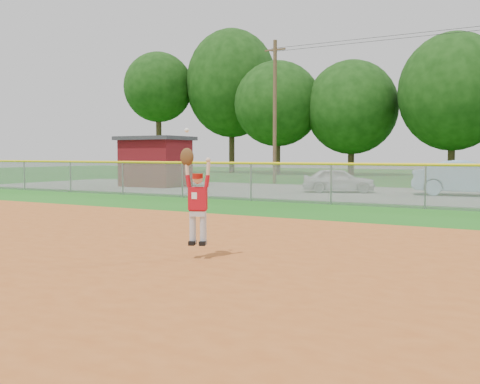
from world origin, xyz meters
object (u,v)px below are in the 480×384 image
object	(u,v)px
utility_shed	(155,161)
car_blue	(469,178)
ballplayer	(196,197)
car_white_a	(338,180)

from	to	relation	value
utility_shed	car_blue	bearing A→B (deg)	3.85
car_blue	ballplayer	distance (m)	17.95
car_blue	ballplayer	xyz separation A→B (m)	(-2.51, -17.77, 0.30)
car_white_a	utility_shed	distance (m)	10.77
utility_shed	car_white_a	bearing A→B (deg)	2.09
car_white_a	ballplayer	distance (m)	17.36
car_white_a	ballplayer	xyz separation A→B (m)	(3.21, -17.05, 0.49)
car_blue	ballplayer	world-z (taller)	ballplayer
car_white_a	utility_shed	size ratio (longest dim) A/B	0.90
car_white_a	ballplayer	size ratio (longest dim) A/B	1.71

